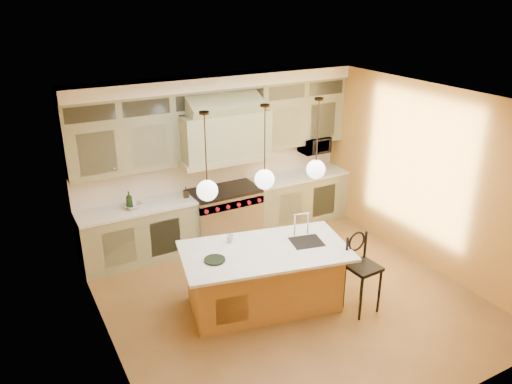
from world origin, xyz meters
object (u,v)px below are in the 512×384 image
range (225,214)px  microwave (314,145)px  counter_stool (362,268)px  kitchen_island (264,276)px

range → microwave: microwave is taller
counter_stool → microwave: size_ratio=2.12×
kitchen_island → microwave: microwave is taller
kitchen_island → microwave: 3.38m
kitchen_island → range: bearing=91.7°
counter_stool → microwave: bearing=64.1°
microwave → kitchen_island: bearing=-136.4°
kitchen_island → microwave: bearing=55.8°
counter_stool → microwave: microwave is taller
kitchen_island → counter_stool: bearing=-19.9°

